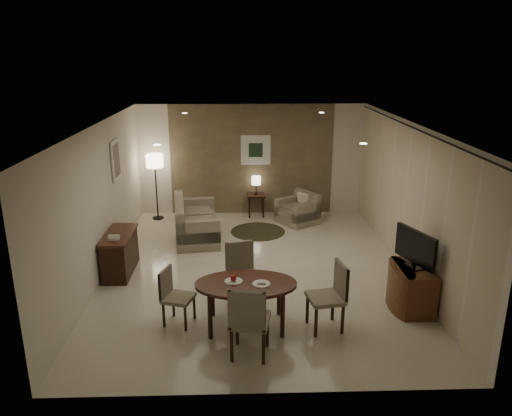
{
  "coord_description": "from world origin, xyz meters",
  "views": [
    {
      "loc": [
        -0.29,
        -8.49,
        3.89
      ],
      "look_at": [
        0.0,
        0.2,
        1.15
      ],
      "focal_mm": 35.0,
      "sensor_mm": 36.0,
      "label": 1
    }
  ],
  "objects_px": {
    "dining_table": "(246,305)",
    "side_table": "(256,205)",
    "tv_cabinet": "(413,288)",
    "chair_left": "(179,297)",
    "sofa": "(196,219)",
    "floor_lamp": "(156,187)",
    "chair_right": "(325,297)",
    "console_desk": "(120,253)",
    "chair_far": "(243,276)",
    "armchair": "(298,208)",
    "chair_near": "(250,319)"
  },
  "relations": [
    {
      "from": "chair_right",
      "to": "tv_cabinet",
      "type": "bearing_deg",
      "value": 100.45
    },
    {
      "from": "tv_cabinet",
      "to": "chair_left",
      "type": "xyz_separation_m",
      "value": [
        -3.61,
        -0.35,
        0.08
      ]
    },
    {
      "from": "chair_near",
      "to": "chair_left",
      "type": "xyz_separation_m",
      "value": [
        -1.03,
        0.83,
        -0.09
      ]
    },
    {
      "from": "sofa",
      "to": "chair_far",
      "type": "bearing_deg",
      "value": -169.48
    },
    {
      "from": "dining_table",
      "to": "chair_far",
      "type": "bearing_deg",
      "value": 92.88
    },
    {
      "from": "chair_left",
      "to": "chair_right",
      "type": "relative_size",
      "value": 0.86
    },
    {
      "from": "armchair",
      "to": "side_table",
      "type": "distance_m",
      "value": 1.13
    },
    {
      "from": "side_table",
      "to": "floor_lamp",
      "type": "bearing_deg",
      "value": -176.62
    },
    {
      "from": "console_desk",
      "to": "floor_lamp",
      "type": "bearing_deg",
      "value": 86.35
    },
    {
      "from": "side_table",
      "to": "sofa",
      "type": "bearing_deg",
      "value": -132.32
    },
    {
      "from": "dining_table",
      "to": "chair_right",
      "type": "distance_m",
      "value": 1.16
    },
    {
      "from": "chair_left",
      "to": "floor_lamp",
      "type": "distance_m",
      "value": 5.07
    },
    {
      "from": "armchair",
      "to": "side_table",
      "type": "bearing_deg",
      "value": -156.22
    },
    {
      "from": "sofa",
      "to": "armchair",
      "type": "relative_size",
      "value": 2.2
    },
    {
      "from": "tv_cabinet",
      "to": "sofa",
      "type": "relative_size",
      "value": 0.51
    },
    {
      "from": "chair_left",
      "to": "floor_lamp",
      "type": "xyz_separation_m",
      "value": [
        -1.08,
        4.94,
        0.36
      ]
    },
    {
      "from": "dining_table",
      "to": "armchair",
      "type": "height_order",
      "value": "armchair"
    },
    {
      "from": "dining_table",
      "to": "floor_lamp",
      "type": "bearing_deg",
      "value": 112.34
    },
    {
      "from": "sofa",
      "to": "floor_lamp",
      "type": "height_order",
      "value": "floor_lamp"
    },
    {
      "from": "chair_far",
      "to": "sofa",
      "type": "xyz_separation_m",
      "value": [
        -0.99,
        3.06,
        -0.08
      ]
    },
    {
      "from": "tv_cabinet",
      "to": "side_table",
      "type": "relative_size",
      "value": 1.66
    },
    {
      "from": "chair_far",
      "to": "side_table",
      "type": "bearing_deg",
      "value": 70.56
    },
    {
      "from": "armchair",
      "to": "console_desk",
      "type": "bearing_deg",
      "value": -87.72
    },
    {
      "from": "console_desk",
      "to": "chair_near",
      "type": "bearing_deg",
      "value": -49.18
    },
    {
      "from": "chair_far",
      "to": "armchair",
      "type": "xyz_separation_m",
      "value": [
        1.31,
        3.94,
        -0.14
      ]
    },
    {
      "from": "chair_left",
      "to": "sofa",
      "type": "bearing_deg",
      "value": 17.63
    },
    {
      "from": "chair_near",
      "to": "armchair",
      "type": "distance_m",
      "value": 5.47
    },
    {
      "from": "console_desk",
      "to": "chair_right",
      "type": "xyz_separation_m",
      "value": [
        3.42,
        -2.05,
        0.12
      ]
    },
    {
      "from": "chair_near",
      "to": "tv_cabinet",
      "type": "bearing_deg",
      "value": -145.73
    },
    {
      "from": "chair_right",
      "to": "floor_lamp",
      "type": "distance_m",
      "value": 6.08
    },
    {
      "from": "side_table",
      "to": "floor_lamp",
      "type": "xyz_separation_m",
      "value": [
        -2.4,
        -0.14,
        0.52
      ]
    },
    {
      "from": "chair_near",
      "to": "floor_lamp",
      "type": "height_order",
      "value": "floor_lamp"
    },
    {
      "from": "armchair",
      "to": "floor_lamp",
      "type": "distance_m",
      "value": 3.41
    },
    {
      "from": "floor_lamp",
      "to": "side_table",
      "type": "bearing_deg",
      "value": 3.38
    },
    {
      "from": "sofa",
      "to": "dining_table",
      "type": "bearing_deg",
      "value": -172.02
    },
    {
      "from": "chair_far",
      "to": "floor_lamp",
      "type": "relative_size",
      "value": 0.63
    },
    {
      "from": "tv_cabinet",
      "to": "armchair",
      "type": "distance_m",
      "value": 4.36
    },
    {
      "from": "dining_table",
      "to": "side_table",
      "type": "distance_m",
      "value": 5.2
    },
    {
      "from": "console_desk",
      "to": "tv_cabinet",
      "type": "bearing_deg",
      "value": -17.05
    },
    {
      "from": "console_desk",
      "to": "side_table",
      "type": "height_order",
      "value": "console_desk"
    },
    {
      "from": "chair_near",
      "to": "chair_far",
      "type": "height_order",
      "value": "chair_near"
    },
    {
      "from": "sofa",
      "to": "side_table",
      "type": "xyz_separation_m",
      "value": [
        1.35,
        1.48,
        -0.15
      ]
    },
    {
      "from": "dining_table",
      "to": "floor_lamp",
      "type": "height_order",
      "value": "floor_lamp"
    },
    {
      "from": "console_desk",
      "to": "chair_left",
      "type": "distance_m",
      "value": 2.25
    },
    {
      "from": "chair_far",
      "to": "chair_left",
      "type": "relative_size",
      "value": 1.17
    },
    {
      "from": "sofa",
      "to": "armchair",
      "type": "bearing_deg",
      "value": -76.39
    },
    {
      "from": "chair_right",
      "to": "floor_lamp",
      "type": "height_order",
      "value": "floor_lamp"
    },
    {
      "from": "chair_near",
      "to": "side_table",
      "type": "relative_size",
      "value": 1.91
    },
    {
      "from": "sofa",
      "to": "armchair",
      "type": "height_order",
      "value": "sofa"
    },
    {
      "from": "chair_far",
      "to": "floor_lamp",
      "type": "height_order",
      "value": "floor_lamp"
    }
  ]
}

